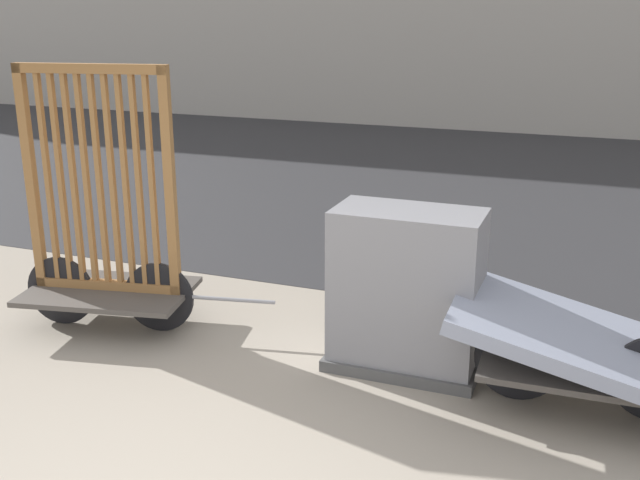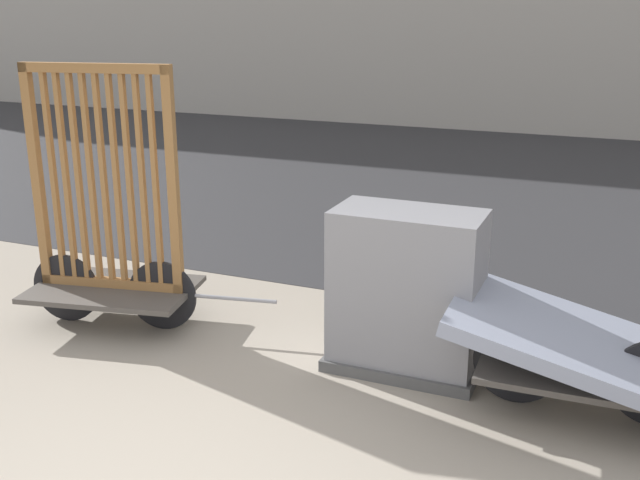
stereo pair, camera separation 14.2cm
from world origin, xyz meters
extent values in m
cube|color=#2D2D30|center=(0.00, 8.32, 0.00)|extent=(56.00, 9.51, 0.01)
cube|color=#4C4742|center=(-1.76, 2.24, 0.30)|extent=(1.38, 1.02, 0.04)
cylinder|color=black|center=(-1.36, 2.32, 0.28)|extent=(0.55, 0.14, 0.55)
cylinder|color=black|center=(-2.16, 2.16, 0.28)|extent=(0.55, 0.14, 0.55)
cylinder|color=gray|center=(-0.81, 2.43, 0.30)|extent=(0.69, 0.17, 0.03)
cube|color=olive|center=(-1.76, 2.24, 0.35)|extent=(1.17, 0.30, 0.07)
cube|color=olive|center=(-1.76, 2.24, 2.00)|extent=(1.17, 0.30, 0.07)
cube|color=olive|center=(-2.31, 2.13, 1.17)|extent=(0.08, 0.08, 1.72)
cube|color=olive|center=(-1.22, 2.35, 1.17)|extent=(0.08, 0.08, 1.72)
cube|color=olive|center=(-2.17, 2.16, 1.17)|extent=(0.04, 0.06, 1.65)
cube|color=olive|center=(-2.07, 2.18, 1.17)|extent=(0.04, 0.06, 1.65)
cube|color=olive|center=(-1.97, 2.20, 1.17)|extent=(0.04, 0.06, 1.65)
cube|color=olive|center=(-1.87, 2.22, 1.17)|extent=(0.04, 0.06, 1.65)
cube|color=olive|center=(-1.76, 2.24, 1.17)|extent=(0.04, 0.06, 1.65)
cube|color=olive|center=(-1.66, 2.26, 1.17)|extent=(0.04, 0.06, 1.65)
cube|color=olive|center=(-1.56, 2.28, 1.17)|extent=(0.04, 0.06, 1.65)
cube|color=olive|center=(-1.46, 2.30, 1.17)|extent=(0.04, 0.06, 1.65)
cube|color=olive|center=(-1.36, 2.32, 1.17)|extent=(0.04, 0.06, 1.65)
cube|color=#4C4742|center=(1.76, 2.24, 0.30)|extent=(1.28, 0.83, 0.04)
cylinder|color=black|center=(1.36, 2.23, 0.28)|extent=(0.55, 0.05, 0.55)
cube|color=#8C93A8|center=(1.76, 2.24, 0.46)|extent=(1.70, 1.06, 0.47)
cube|color=#4C4C4C|center=(0.57, 2.40, 0.04)|extent=(1.05, 0.58, 0.08)
cube|color=gray|center=(0.57, 2.40, 0.57)|extent=(0.99, 0.52, 1.14)
camera|label=1|loc=(1.73, -2.25, 2.42)|focal=42.00mm
camera|label=2|loc=(1.87, -2.20, 2.42)|focal=42.00mm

